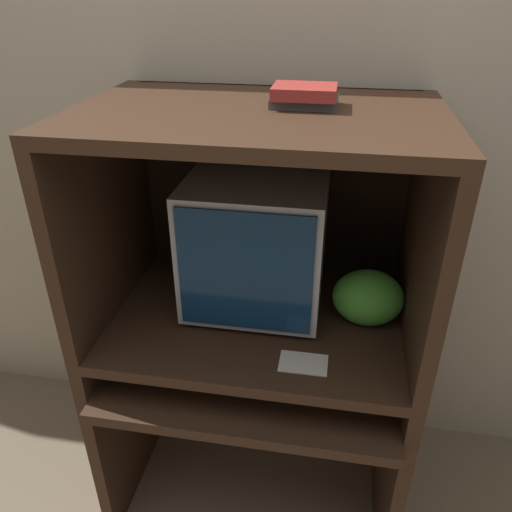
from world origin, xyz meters
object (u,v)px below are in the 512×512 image
Objects in this scene: crt_monitor at (256,242)px; book_stack at (305,96)px; mouse at (331,377)px; snack_bag at (368,298)px; keyboard at (251,369)px.

book_stack is (0.13, -0.03, 0.46)m from crt_monitor.
book_stack is (-0.13, 0.16, 0.80)m from mouse.
snack_bag is (0.36, -0.05, -0.13)m from crt_monitor.
keyboard is at bearing -157.43° from snack_bag.
snack_bag is at bearing 22.57° from keyboard.
crt_monitor is 0.48m from mouse.
snack_bag reaches higher than keyboard.
crt_monitor reaches higher than mouse.
crt_monitor is 0.39m from snack_bag.
keyboard is 0.43m from snack_bag.
mouse is 0.83m from book_stack.
crt_monitor is 0.40m from keyboard.
mouse reaches higher than keyboard.
keyboard is 0.25m from mouse.
book_stack is at bearing 173.90° from snack_bag.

